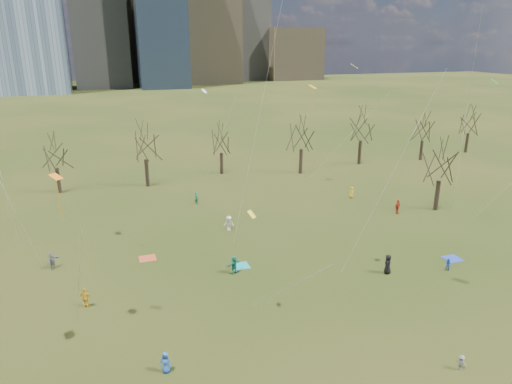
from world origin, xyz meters
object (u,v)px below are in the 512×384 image
object	(u,v)px
blanket_crimson	(148,258)
person_4	(86,298)
blanket_teal	(240,266)
blanket_navy	(452,259)
person_0	(166,362)

from	to	relation	value
blanket_crimson	person_4	distance (m)	9.09
blanket_teal	blanket_navy	size ratio (longest dim) A/B	1.00
blanket_teal	person_4	world-z (taller)	person_4
blanket_teal	blanket_crimson	xyz separation A→B (m)	(-8.06, 4.50, 0.00)
blanket_navy	blanket_crimson	bearing A→B (deg)	160.62
blanket_navy	blanket_crimson	xyz separation A→B (m)	(-27.99, 9.85, 0.00)
blanket_teal	blanket_crimson	size ratio (longest dim) A/B	1.00
blanket_crimson	person_0	size ratio (longest dim) A/B	1.08
blanket_crimson	blanket_teal	bearing A→B (deg)	-29.18
person_0	person_4	bearing A→B (deg)	138.60
blanket_navy	person_4	xyz separation A→B (m)	(-33.55, 2.71, 0.82)
person_0	person_4	size ratio (longest dim) A/B	0.88
blanket_navy	blanket_crimson	world-z (taller)	same
person_0	person_4	xyz separation A→B (m)	(-4.83, 9.66, 0.10)
blanket_teal	blanket_crimson	distance (m)	9.23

